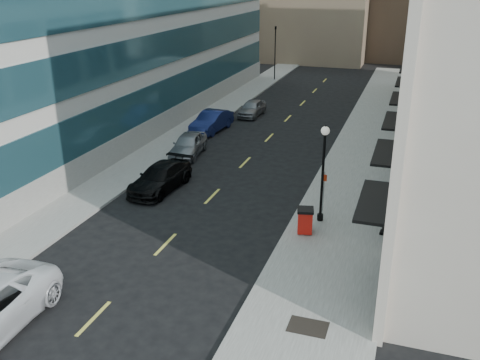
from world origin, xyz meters
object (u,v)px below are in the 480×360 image
Objects in this scene: car_black_pickup at (160,178)px; urn_planter at (385,225)px; car_silver_sedan at (188,145)px; car_grey_sedan at (252,108)px; traffic_signal at (276,30)px; lamppost at (323,165)px; car_blue_sedan at (212,121)px; trash_bin at (305,220)px; sign_post at (324,186)px.

urn_planter is (12.80, -1.97, -0.12)m from car_black_pickup.
car_grey_sedan is (0.96, 11.63, -0.07)m from car_silver_sedan.
car_black_pickup is (2.30, -34.00, -4.98)m from traffic_signal.
traffic_signal is 37.49m from lamppost.
car_black_pickup is 1.04× the size of car_blue_sedan.
lamppost reaches higher than car_grey_sedan.
car_grey_sedan is 0.82× the size of lamppost.
trash_bin is (9.15, -20.89, 0.13)m from car_grey_sedan.
car_blue_sedan reaches higher than car_silver_sedan.
car_grey_sedan is at bearing 122.86° from urn_planter.
traffic_signal is 39.34m from urn_planter.
traffic_signal is at bearing 112.77° from urn_planter.
car_black_pickup is 12.36m from car_blue_sedan.
sign_post is at bearing -38.73° from car_silver_sedan.
lamppost is at bearing -61.66° from car_grey_sedan.
traffic_signal is 5.57× the size of trash_bin.
traffic_signal is 36.60m from sign_post.
car_grey_sedan is at bearing 125.49° from sign_post.
car_silver_sedan is (1.34, -27.79, -4.95)m from traffic_signal.
trash_bin is (10.75, -15.31, 0.03)m from car_blue_sedan.
car_grey_sedan is at bearing -81.90° from traffic_signal.
sign_post is at bearing 93.78° from lamppost.
lamppost is at bearing -45.13° from car_blue_sedan.
car_silver_sedan is 11.67m from car_grey_sedan.
lamppost is (10.56, -7.67, 2.32)m from car_silver_sedan.
traffic_signal is 1.55× the size of car_silver_sedan.
car_grey_sedan is 22.81m from trash_bin.
urn_planter is at bearing -9.17° from lamppost.
sign_post is (-0.07, 1.07, -1.49)m from lamppost.
car_grey_sedan is at bearing 116.45° from lamppost.
car_silver_sedan is 13.71m from trash_bin.
car_silver_sedan is at bearing 144.02° from lamppost.
lamppost is at bearing 170.83° from urn_planter.
lamppost is 4.07m from urn_planter.
lamppost is (11.90, -35.46, -2.63)m from traffic_signal.
traffic_signal is 1.40× the size of lamppost.
urn_planter is (3.27, -1.59, -0.97)m from sign_post.
trash_bin is at bearing -90.26° from sign_post.
trash_bin is at bearing -105.83° from lamppost.
traffic_signal reaches higher than car_grey_sedan.
car_silver_sedan is 0.90× the size of lamppost.
car_black_pickup is 1.01× the size of lamppost.
traffic_signal is 34.44m from car_black_pickup.
lamppost is at bearing -71.45° from traffic_signal.
car_blue_sedan is 3.86× the size of trash_bin.
car_grey_sedan is at bearing 78.70° from car_silver_sedan.
trash_bin reaches higher than car_grey_sedan.
car_silver_sedan is at bearing 155.72° from sign_post.
car_black_pickup is at bearing -87.75° from car_silver_sedan.
car_silver_sedan is at bearing -87.25° from traffic_signal.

